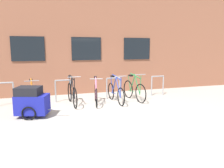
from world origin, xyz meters
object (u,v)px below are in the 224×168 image
object	(u,v)px
bicycle_orange	(32,97)
bicycle_blue	(116,92)
bicycle_black	(72,93)
bike_trailer	(32,101)
bicycle_green	(134,90)
bicycle_pink	(96,94)

from	to	relation	value
bicycle_orange	bicycle_blue	distance (m)	2.97
bicycle_black	bike_trailer	xyz separation A→B (m)	(-1.33, -1.11, 0.07)
bicycle_blue	bike_trailer	bearing A→B (deg)	-161.91
bike_trailer	bicycle_black	bearing A→B (deg)	40.05
bicycle_green	bike_trailer	size ratio (longest dim) A/B	1.14
bicycle_green	bicycle_pink	bearing A→B (deg)	-175.22
bike_trailer	bicycle_orange	bearing A→B (deg)	91.79
bicycle_orange	bicycle_green	bearing A→B (deg)	0.74
bicycle_green	bicycle_orange	distance (m)	3.77
bicycle_orange	bike_trailer	distance (m)	1.02
bicycle_pink	bicycle_blue	world-z (taller)	bicycle_blue
bicycle_pink	bicycle_black	size ratio (longest dim) A/B	0.89
bicycle_pink	bicycle_green	size ratio (longest dim) A/B	0.96
bicycle_pink	bicycle_black	xyz separation A→B (m)	(-0.84, 0.17, 0.03)
bicycle_pink	bike_trailer	xyz separation A→B (m)	(-2.17, -0.94, 0.09)
bicycle_pink	bicycle_blue	size ratio (longest dim) A/B	0.92
bicycle_blue	bike_trailer	world-z (taller)	bicycle_blue
bicycle_pink	bicycle_blue	xyz separation A→B (m)	(0.77, 0.02, 0.00)
bicycle_orange	bicycle_black	xyz separation A→B (m)	(1.36, 0.09, 0.00)
bicycle_green	bike_trailer	distance (m)	3.89
bicycle_pink	bicycle_green	bearing A→B (deg)	4.78
bicycle_black	bicycle_blue	xyz separation A→B (m)	(1.61, -0.15, -0.02)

